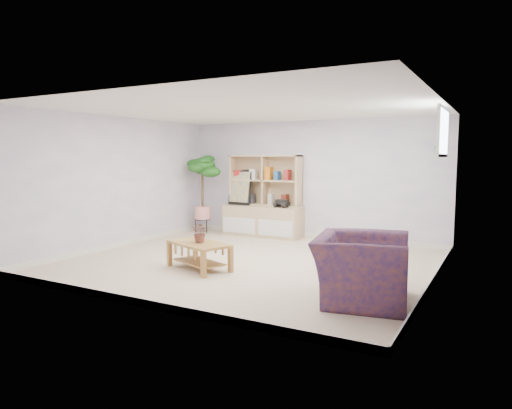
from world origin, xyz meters
The scene contains 14 objects.
floor centered at (0.00, 0.00, 0.00)m, with size 5.50×5.00×0.01m, color beige.
ceiling centered at (0.00, 0.00, 2.40)m, with size 5.50×5.00×0.01m, color white.
walls centered at (0.00, 0.00, 1.20)m, with size 5.51×5.01×2.40m.
baseboard centered at (0.00, 0.00, 0.05)m, with size 5.50×5.00×0.10m, color white, non-canonical shape.
window centered at (2.73, 0.60, 2.00)m, with size 0.10×0.98×0.68m, color silver, non-canonical shape.
window_sill centered at (2.67, 0.60, 1.68)m, with size 0.14×1.00×0.04m, color white.
storage_unit centered at (-0.95, 2.24, 0.85)m, with size 1.70×0.58×1.70m, color tan, non-canonical shape.
poster centered at (-1.48, 2.21, 1.01)m, with size 0.53×0.12×0.73m, color yellow, non-canonical shape.
toy_truck centered at (-0.46, 2.14, 0.73)m, with size 0.35×0.24×0.19m, color black, non-canonical shape.
coffee_table centered at (-0.42, -0.77, 0.20)m, with size 0.98×0.53×0.40m, color #9D6734, non-canonical shape.
table_plant centered at (-0.41, -0.75, 0.55)m, with size 0.27×0.23×0.30m, color #1A531C.
floor_tree centered at (-2.30, 1.97, 0.85)m, with size 0.63×0.63×1.71m, color #174F18, non-canonical shape.
armchair centered at (2.10, -1.09, 0.43)m, with size 1.17×1.02×0.87m, color navy.
sill_plant centered at (2.67, 0.72, 1.83)m, with size 0.14×0.12×0.26m, color #174F18.
Camera 1 is at (3.52, -6.18, 1.65)m, focal length 32.00 mm.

